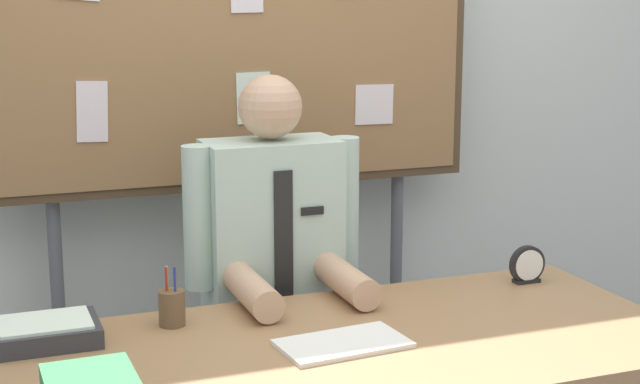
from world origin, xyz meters
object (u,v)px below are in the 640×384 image
Objects in this scene: person at (274,312)px; pen_holder at (172,307)px; open_notebook at (343,344)px; desk_clock at (527,266)px; bulletin_board at (236,50)px; paper_tray at (46,332)px; desk at (345,374)px.

person is 0.51m from pen_holder.
desk_clock is at bearing 22.02° from open_notebook.
pen_holder is at bearing -119.63° from bulletin_board.
person is at bearing 156.21° from desk_clock.
desk_clock is 1.40m from paper_tray.
open_notebook is at bearing -22.56° from paper_tray.
person is 0.78m from paper_tray.
person is 0.71× the size of bulletin_board.
desk_clock is at bearing -0.49° from pen_holder.
paper_tray is (-0.70, -0.68, -0.64)m from bulletin_board.
open_notebook is 0.77m from desk_clock.
open_notebook is at bearing -91.39° from person.
desk is at bearing -158.98° from desk_clock.
desk_clock reaches higher than open_notebook.
desk is 6.76× the size of paper_tray.
desk is 10.99× the size of pen_holder.
paper_tray is (-0.68, 0.28, 0.02)m from open_notebook.
open_notebook is (-0.01, -0.60, 0.11)m from person.
paper_tray reaches higher than open_notebook.
paper_tray is at bearing -179.78° from desk_clock.
pen_holder is at bearing 179.51° from desk_clock.
desk is 1.30× the size of person.
pen_holder reaches higher than open_notebook.
open_notebook is 0.47m from pen_holder.
desk_clock is at bearing -43.77° from bulletin_board.
open_notebook is 2.76× the size of desk_clock.
pen_holder is (-1.08, 0.01, -0.00)m from desk_clock.
open_notebook is 1.97× the size of pen_holder.
desk_clock is 0.71× the size of pen_holder.
pen_holder is 0.32m from paper_tray.
pen_holder reaches higher than desk.
bulletin_board is at bearing 60.37° from pen_holder.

